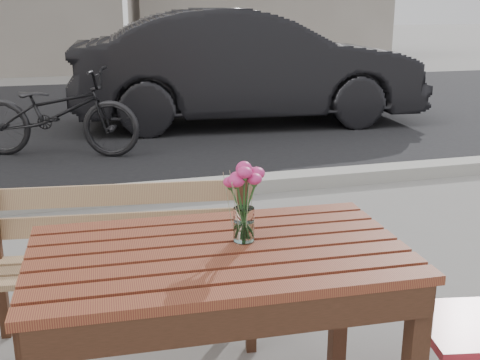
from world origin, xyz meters
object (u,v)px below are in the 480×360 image
at_px(main_table, 219,283).
at_px(bicycle, 56,112).
at_px(parked_car, 247,67).
at_px(main_vase, 244,192).

height_order(main_table, bicycle, bicycle).
bearing_deg(main_table, bicycle, 100.24).
bearing_deg(parked_car, main_table, 167.23).
relative_size(main_table, parked_car, 0.28).
xyz_separation_m(main_table, main_vase, (0.10, 0.04, 0.31)).
bearing_deg(main_table, parked_car, 75.65).
xyz_separation_m(main_table, parked_car, (1.90, 6.10, 0.11)).
relative_size(main_table, main_vase, 4.58).
bearing_deg(parked_car, main_vase, 168.00).
bearing_deg(parked_car, bicycle, 120.99).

